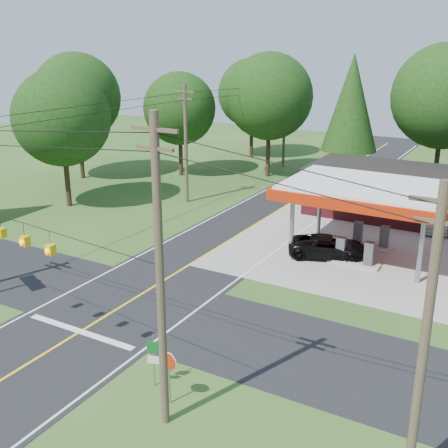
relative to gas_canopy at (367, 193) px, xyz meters
The scene contains 16 objects.
ground 16.38m from the gas_canopy, 124.70° to the right, with size 120.00×120.00×0.00m, color #274F1B.
main_highway 16.37m from the gas_canopy, 124.70° to the right, with size 8.00×120.00×0.02m, color black.
cross_road 16.37m from the gas_canopy, 124.70° to the right, with size 70.00×7.00×0.02m, color black.
lane_center_yellow 16.37m from the gas_canopy, 124.70° to the right, with size 0.15×110.00×0.00m, color yellow.
gas_canopy is the anchor object (origin of this frame).
convenience_store 10.31m from the gas_canopy, 84.28° to the left, with size 16.40×7.55×3.80m.
utility_pole_near_right 20.13m from the gas_canopy, 94.29° to the right, with size 1.80×0.30×11.50m.
utility_pole_far_left 17.74m from the gas_canopy, 163.61° to the left, with size 1.80×0.30×10.00m.
utility_pole_right_b 19.80m from the gas_canopy, 69.27° to the right, with size 1.80×0.30×10.00m.
utility_pole_north 26.92m from the gas_canopy, 125.17° to the left, with size 0.30×0.30×9.50m.
overhead_beacons 21.56m from the gas_canopy, 117.76° to the right, with size 17.04×2.04×1.03m.
treeline_backdrop 14.09m from the gas_canopy, 126.61° to the left, with size 70.27×51.59×13.30m.
suv_car 4.22m from the gas_canopy, 145.34° to the right, with size 5.16×5.16×1.43m, color black.
sedan_car 9.23m from the gas_canopy, 69.44° to the left, with size 4.55×4.55×1.55m, color white.
octagonal_stop_sign 19.29m from the gas_canopy, 96.00° to the right, with size 0.80×0.13×2.28m.
route_sign_post 18.89m from the gas_canopy, 99.87° to the right, with size 0.46×0.20×2.37m.
Camera 1 is at (18.11, -21.14, 13.65)m, focal length 45.00 mm.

